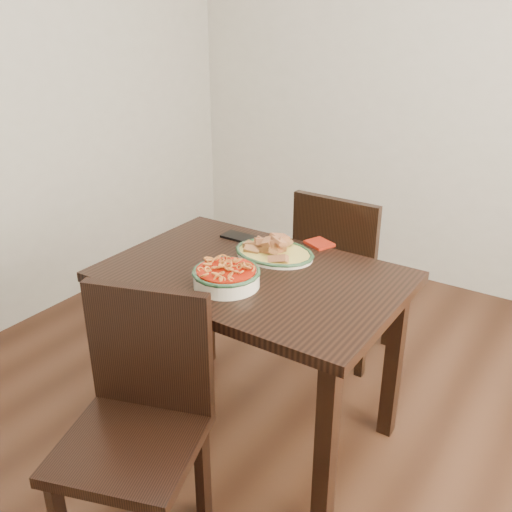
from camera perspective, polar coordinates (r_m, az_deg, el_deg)
The scene contains 9 objects.
floor at distance 2.60m, azimuth 3.39°, elevation -16.56°, with size 3.50×3.50×0.00m, color #311A0F.
wall_back at distance 3.63m, azimuth 18.70°, elevation 16.66°, with size 3.50×0.10×2.60m, color beige.
dining_table at distance 2.22m, azimuth -0.29°, elevation -4.12°, with size 1.12×0.75×0.75m.
chair_far at distance 2.81m, azimuth 8.60°, elevation -1.31°, with size 0.42×0.42×0.89m.
chair_near at distance 1.92m, azimuth -11.59°, elevation -14.98°, with size 0.53×0.53×0.89m.
fish_plate at distance 2.30m, azimuth 1.85°, elevation 1.05°, with size 0.33×0.26×0.11m.
noodle_bowl at distance 2.06m, azimuth -2.98°, elevation -1.89°, with size 0.25×0.25×0.08m.
smartphone at distance 2.49m, azimuth -1.63°, elevation 1.90°, with size 0.16×0.08×0.01m, color black.
napkin at distance 2.43m, azimuth 6.36°, elevation 1.25°, with size 0.11×0.09×0.01m, color maroon.
Camera 1 is at (0.97, -1.72, 1.69)m, focal length 40.00 mm.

